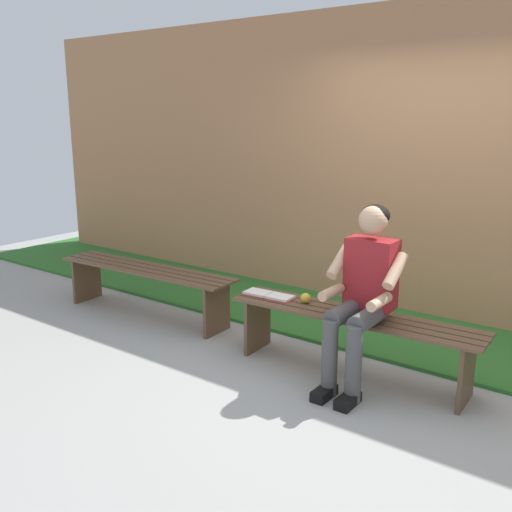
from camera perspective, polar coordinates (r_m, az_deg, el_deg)
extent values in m
cube|color=#9E9E99|center=(4.29, -10.53, -12.57)|extent=(10.00, 7.00, 0.04)
cube|color=#2D6B28|center=(5.79, 4.75, -4.90)|extent=(9.00, 1.51, 0.03)
cube|color=#B27A51|center=(5.73, 13.08, 9.06)|extent=(9.50, 0.24, 2.85)
cube|color=brown|center=(4.37, 10.35, -5.23)|extent=(1.89, 0.17, 0.02)
cube|color=brown|center=(4.28, 9.81, -5.61)|extent=(1.89, 0.17, 0.02)
cube|color=brown|center=(4.20, 9.24, -6.00)|extent=(1.89, 0.17, 0.02)
cube|color=brown|center=(4.11, 8.65, -6.40)|extent=(1.89, 0.17, 0.02)
cube|color=brown|center=(4.09, 20.15, -10.83)|extent=(0.04, 0.35, 0.45)
cube|color=brown|center=(4.70, 0.16, -6.67)|extent=(0.04, 0.35, 0.45)
cube|color=brown|center=(5.61, -9.84, -0.91)|extent=(1.93, 0.17, 0.02)
cube|color=brown|center=(5.54, -10.55, -1.13)|extent=(1.93, 0.17, 0.02)
cube|color=brown|center=(5.47, -11.28, -1.35)|extent=(1.93, 0.17, 0.02)
cube|color=brown|center=(5.41, -12.03, -1.58)|extent=(1.93, 0.17, 0.02)
cube|color=brown|center=(5.04, -3.90, -5.25)|extent=(0.04, 0.35, 0.45)
cube|color=brown|center=(6.17, -16.40, -2.17)|extent=(0.04, 0.35, 0.45)
cube|color=maroon|center=(4.11, 11.34, -1.70)|extent=(0.34, 0.20, 0.50)
sphere|color=tan|center=(4.02, 11.54, 3.50)|extent=(0.20, 0.20, 0.20)
ellipsoid|color=black|center=(4.04, 11.74, 3.98)|extent=(0.20, 0.19, 0.15)
cylinder|color=#4C4C4C|center=(3.97, 11.10, -6.01)|extent=(0.13, 0.40, 0.13)
cylinder|color=#4C4C4C|center=(4.05, 8.80, -5.53)|extent=(0.13, 0.40, 0.13)
cylinder|color=#4C4C4C|center=(3.91, 9.63, -10.57)|extent=(0.11, 0.11, 0.54)
cube|color=black|center=(3.96, 9.08, -13.97)|extent=(0.10, 0.22, 0.07)
cylinder|color=#4C4C4C|center=(3.98, 7.29, -9.99)|extent=(0.11, 0.11, 0.54)
cube|color=black|center=(4.04, 6.76, -13.34)|extent=(0.10, 0.22, 0.07)
cylinder|color=tan|center=(3.94, 13.65, -1.44)|extent=(0.08, 0.28, 0.23)
cylinder|color=tan|center=(3.86, 12.13, -4.47)|extent=(0.07, 0.26, 0.07)
cylinder|color=tan|center=(4.11, 8.27, -0.55)|extent=(0.08, 0.28, 0.23)
cylinder|color=tan|center=(4.01, 7.49, -3.57)|extent=(0.07, 0.26, 0.07)
sphere|color=gold|center=(4.42, 4.94, -4.17)|extent=(0.08, 0.08, 0.08)
cube|color=white|center=(4.51, 2.37, -4.10)|extent=(0.21, 0.16, 0.02)
cube|color=white|center=(4.62, 0.19, -3.66)|extent=(0.21, 0.16, 0.02)
cube|color=red|center=(4.57, 1.27, -3.99)|extent=(0.42, 0.18, 0.01)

